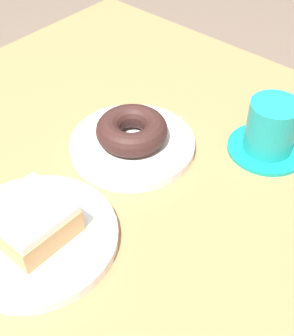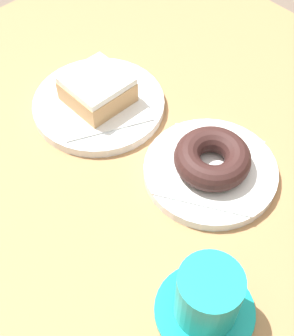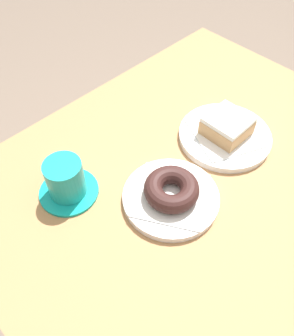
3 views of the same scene
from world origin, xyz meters
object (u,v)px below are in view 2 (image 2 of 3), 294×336
(donut_glazed_square, at_px, (97,89))
(coffee_cup, at_px, (208,298))
(plate_glazed_square, at_px, (99,104))
(donut_chocolate_ring, at_px, (212,158))
(plate_chocolate_ring, at_px, (210,171))

(donut_glazed_square, bearing_deg, coffee_cup, -20.23)
(plate_glazed_square, distance_m, donut_glazed_square, 0.03)
(plate_glazed_square, bearing_deg, donut_glazed_square, 90.00)
(donut_chocolate_ring, bearing_deg, coffee_cup, -49.69)
(plate_chocolate_ring, relative_size, donut_chocolate_ring, 1.77)
(plate_chocolate_ring, bearing_deg, plate_glazed_square, -172.12)
(plate_glazed_square, distance_m, coffee_cup, 0.39)
(coffee_cup, bearing_deg, donut_chocolate_ring, 130.31)
(donut_glazed_square, height_order, coffee_cup, coffee_cup)
(donut_glazed_square, xyz_separation_m, coffee_cup, (0.36, -0.13, -0.00))
(coffee_cup, bearing_deg, plate_chocolate_ring, 130.31)
(donut_glazed_square, bearing_deg, plate_glazed_square, -90.00)
(donut_chocolate_ring, height_order, coffee_cup, coffee_cup)
(donut_glazed_square, bearing_deg, plate_chocolate_ring, 7.88)
(plate_glazed_square, bearing_deg, donut_chocolate_ring, 7.88)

